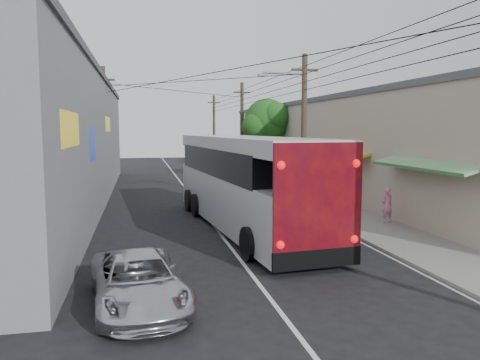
% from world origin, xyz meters
% --- Properties ---
extents(ground, '(120.00, 120.00, 0.00)m').
position_xyz_m(ground, '(0.00, 0.00, 0.00)').
color(ground, black).
rests_on(ground, ground).
extents(sidewalk, '(3.00, 80.00, 0.12)m').
position_xyz_m(sidewalk, '(6.50, 20.00, 0.06)').
color(sidewalk, slate).
rests_on(sidewalk, ground).
extents(building_right, '(7.09, 40.00, 6.25)m').
position_xyz_m(building_right, '(10.99, 22.00, 3.15)').
color(building_right, '#B19F8D').
rests_on(building_right, ground).
extents(building_left, '(7.20, 36.00, 7.25)m').
position_xyz_m(building_left, '(-8.50, 18.00, 3.65)').
color(building_left, gray).
rests_on(building_left, ground).
extents(utility_poles, '(11.80, 45.28, 8.00)m').
position_xyz_m(utility_poles, '(3.13, 20.33, 4.13)').
color(utility_poles, '#473828').
rests_on(utility_poles, ground).
extents(street_tree, '(4.40, 4.00, 6.60)m').
position_xyz_m(street_tree, '(6.87, 26.02, 4.67)').
color(street_tree, '#3F2B19').
rests_on(street_tree, ground).
extents(coach_bus, '(4.11, 13.70, 3.89)m').
position_xyz_m(coach_bus, '(1.19, 9.11, 2.01)').
color(coach_bus, silver).
rests_on(coach_bus, ground).
extents(jeepney, '(2.59, 4.67, 1.24)m').
position_xyz_m(jeepney, '(-3.20, 1.00, 0.62)').
color(jeepney, silver).
rests_on(jeepney, ground).
extents(parked_suv, '(2.64, 5.78, 1.64)m').
position_xyz_m(parked_suv, '(3.80, 14.70, 0.82)').
color(parked_suv, '#A3A2AA').
rests_on(parked_suv, ground).
extents(parked_car_mid, '(1.87, 4.16, 1.39)m').
position_xyz_m(parked_car_mid, '(4.60, 24.15, 0.69)').
color(parked_car_mid, '#2A292F').
rests_on(parked_car_mid, ground).
extents(parked_car_far, '(1.57, 4.35, 1.43)m').
position_xyz_m(parked_car_far, '(4.60, 27.00, 0.71)').
color(parked_car_far, black).
rests_on(parked_car_far, ground).
extents(pedestrian_near, '(0.60, 0.44, 1.53)m').
position_xyz_m(pedestrian_near, '(7.40, 8.34, 0.89)').
color(pedestrian_near, pink).
rests_on(pedestrian_near, sidewalk).
extents(pedestrian_far, '(0.95, 0.91, 1.55)m').
position_xyz_m(pedestrian_far, '(7.33, 15.49, 0.90)').
color(pedestrian_far, '#98A9DD').
rests_on(pedestrian_far, sidewalk).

